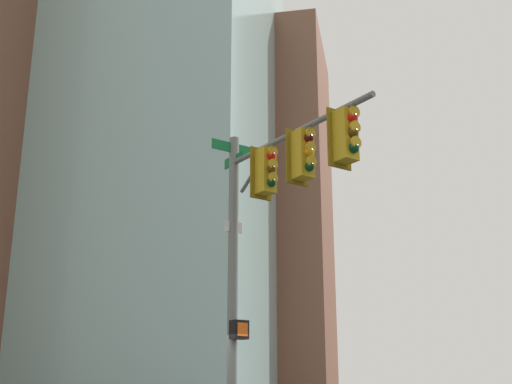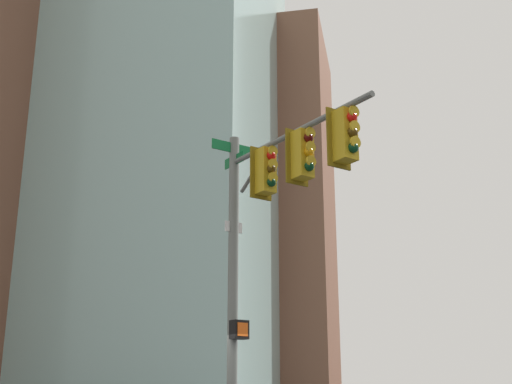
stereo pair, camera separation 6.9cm
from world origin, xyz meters
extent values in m
cylinder|color=slate|center=(0.45, -0.47, 3.53)|extent=(0.23, 0.23, 7.06)
cylinder|color=slate|center=(2.09, -2.07, 6.45)|extent=(3.36, 3.28, 0.12)
cylinder|color=slate|center=(1.04, -1.04, 6.00)|extent=(0.80, 0.78, 0.75)
cube|color=#0F6B33|center=(0.45, -0.47, 6.81)|extent=(0.87, 0.89, 0.24)
cube|color=#0F6B33|center=(0.45, -0.47, 6.51)|extent=(0.58, 0.57, 0.24)
cube|color=white|center=(0.45, -0.47, 4.91)|extent=(0.34, 0.34, 0.24)
cube|color=gold|center=(1.36, -1.36, 5.89)|extent=(0.48, 0.48, 1.00)
cube|color=#775E0F|center=(1.22, -1.22, 5.89)|extent=(0.41, 0.42, 1.16)
sphere|color=red|center=(1.50, -1.50, 6.19)|extent=(0.20, 0.20, 0.20)
cylinder|color=gold|center=(1.55, -1.55, 6.28)|extent=(0.19, 0.19, 0.23)
sphere|color=#4C330A|center=(1.50, -1.50, 5.89)|extent=(0.20, 0.20, 0.20)
cylinder|color=gold|center=(1.55, -1.55, 5.98)|extent=(0.19, 0.19, 0.23)
sphere|color=#0A3819|center=(1.50, -1.50, 5.59)|extent=(0.20, 0.20, 0.20)
cylinder|color=gold|center=(1.55, -1.55, 5.68)|extent=(0.19, 0.19, 0.23)
cube|color=gold|center=(2.27, -2.25, 5.89)|extent=(0.48, 0.48, 1.00)
cube|color=#775E0F|center=(2.13, -2.11, 5.89)|extent=(0.41, 0.42, 1.16)
sphere|color=#470A07|center=(2.42, -2.39, 6.19)|extent=(0.20, 0.20, 0.20)
cylinder|color=gold|center=(2.46, -2.43, 6.28)|extent=(0.19, 0.19, 0.23)
sphere|color=#F29E0C|center=(2.42, -2.39, 5.89)|extent=(0.20, 0.20, 0.20)
cylinder|color=gold|center=(2.46, -2.43, 5.98)|extent=(0.19, 0.19, 0.23)
sphere|color=#0A3819|center=(2.42, -2.39, 5.59)|extent=(0.20, 0.20, 0.20)
cylinder|color=gold|center=(2.46, -2.43, 5.68)|extent=(0.19, 0.19, 0.23)
cube|color=gold|center=(3.18, -3.13, 5.89)|extent=(0.48, 0.48, 1.00)
cube|color=#775E0F|center=(3.04, -3.00, 5.89)|extent=(0.41, 0.42, 1.16)
sphere|color=red|center=(3.33, -3.28, 6.19)|extent=(0.20, 0.20, 0.20)
cylinder|color=gold|center=(3.37, -3.32, 6.28)|extent=(0.19, 0.19, 0.23)
sphere|color=#4C330A|center=(3.33, -3.28, 5.89)|extent=(0.20, 0.20, 0.20)
cylinder|color=gold|center=(3.37, -3.32, 5.98)|extent=(0.19, 0.19, 0.23)
sphere|color=#0A3819|center=(3.33, -3.28, 5.59)|extent=(0.20, 0.20, 0.20)
cylinder|color=gold|center=(3.37, -3.32, 5.68)|extent=(0.19, 0.19, 0.23)
cube|color=black|center=(0.64, -0.65, 2.60)|extent=(0.43, 0.43, 0.40)
cube|color=#EA5914|center=(0.73, -0.75, 2.60)|extent=(0.19, 0.19, 0.28)
cube|color=brown|center=(-10.33, 51.14, 19.04)|extent=(17.60, 14.61, 38.07)
cube|color=#9EC6C1|center=(-20.02, 37.40, 27.60)|extent=(28.59, 24.59, 55.21)
cube|color=#845B47|center=(-21.51, 41.32, 20.55)|extent=(21.85, 17.41, 41.10)
camera|label=1|loc=(3.73, -14.68, 1.41)|focal=46.40mm
camera|label=2|loc=(3.79, -14.67, 1.41)|focal=46.40mm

